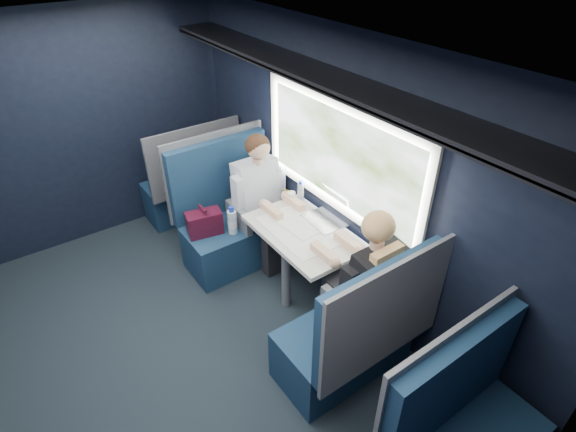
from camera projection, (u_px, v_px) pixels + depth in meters
ground at (197, 350)px, 3.62m from camera, size 2.80×4.20×0.01m
room_shell at (173, 192)px, 2.80m from camera, size 3.00×4.40×2.40m
table at (301, 239)px, 3.74m from camera, size 0.62×1.00×0.74m
seat_bay_near at (231, 222)px, 4.37m from camera, size 1.04×0.62×1.26m
seat_bay_far at (353, 337)px, 3.20m from camera, size 1.04×0.62×1.26m
seat_row_front at (192, 184)px, 5.01m from camera, size 1.04×0.51×1.16m
man at (263, 195)px, 4.21m from camera, size 0.53×0.56×1.32m
woman at (367, 277)px, 3.26m from camera, size 0.53×0.56×1.32m
papers at (302, 229)px, 3.73m from camera, size 0.51×0.72×0.01m
laptop at (330, 212)px, 3.81m from camera, size 0.28×0.36×0.26m
bottle_small at (301, 191)px, 4.06m from camera, size 0.06×0.06×0.20m
cup at (291, 197)px, 4.05m from camera, size 0.08×0.08×0.10m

